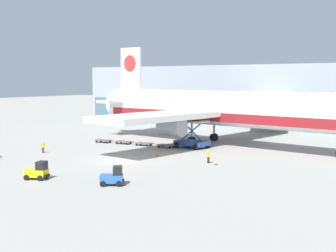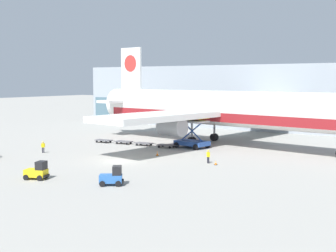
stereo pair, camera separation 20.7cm
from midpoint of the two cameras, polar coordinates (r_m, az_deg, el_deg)
The scene contains 14 objects.
ground_plane at distance 62.26m, azimuth -6.01°, elevation -4.36°, with size 400.00×400.00×0.00m, color #9E9B93.
terminal_building at distance 108.05m, azimuth 12.24°, elevation 3.50°, with size 90.00×18.20×14.00m.
airplane_main at distance 78.33m, azimuth 6.40°, elevation 1.99°, with size 57.91×48.64×17.00m.
scissor_lift_loader at distance 74.32m, azimuth 3.02°, elevation -1.24°, with size 5.55×3.97×4.85m.
baggage_tug_foreground at distance 48.51m, azimuth -6.66°, elevation -6.17°, with size 2.81×2.63×2.00m.
baggage_tug_far at distance 52.94m, azimuth -15.53°, elevation -5.34°, with size 2.78×2.33×2.00m.
baggage_dolly_lead at distance 81.41m, azimuth -7.78°, elevation -1.74°, with size 3.76×1.74×0.48m.
baggage_dolly_second at distance 79.31m, azimuth -5.33°, elevation -1.91°, with size 3.76×1.74×0.48m.
baggage_dolly_third at distance 77.04m, azimuth -2.88°, elevation -2.12°, with size 3.76×1.74×0.48m.
baggage_dolly_trail at distance 74.66m, azimuth -0.13°, elevation -2.36°, with size 3.76×1.74×0.48m.
ground_crew_near at distance 71.59m, azimuth -14.91°, elevation -2.40°, with size 0.38×0.49×1.72m.
ground_crew_far at distance 60.88m, azimuth 5.03°, elevation -3.59°, with size 0.56×0.29×1.75m.
traffic_cone_near at distance 66.72m, azimuth -1.22°, elevation -3.35°, with size 0.40×0.40×0.71m.
traffic_cone_far at distance 59.96m, azimuth 5.94°, elevation -4.47°, with size 0.40×0.40×0.58m.
Camera 2 is at (39.34, -47.05, 10.77)m, focal length 50.00 mm.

